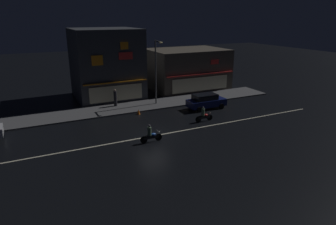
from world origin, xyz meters
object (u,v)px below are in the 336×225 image
at_px(streetlamp_mid, 156,67).
at_px(motorcycle_following, 204,115).
at_px(traffic_cone, 139,112).
at_px(motorcycle_lead, 151,135).
at_px(pedestrian_on_sidewalk, 115,98).
at_px(parked_car_trailing, 206,101).

xyz_separation_m(streetlamp_mid, motorcycle_following, (1.84, -7.16, -3.74)).
bearing_deg(motorcycle_following, traffic_cone, 127.96).
height_order(streetlamp_mid, motorcycle_following, streetlamp_mid).
bearing_deg(motorcycle_following, motorcycle_lead, -167.58).
bearing_deg(traffic_cone, motorcycle_lead, -102.73).
xyz_separation_m(pedestrian_on_sidewalk, parked_car_trailing, (8.84, -4.95, -0.17)).
bearing_deg(motorcycle_following, pedestrian_on_sidewalk, 119.39).
bearing_deg(streetlamp_mid, traffic_cone, -143.44).
bearing_deg(pedestrian_on_sidewalk, streetlamp_mid, 29.52).
distance_m(parked_car_trailing, motorcycle_following, 4.30).
distance_m(motorcycle_lead, motorcycle_following, 7.00).
distance_m(motorcycle_lead, traffic_cone, 7.44).
distance_m(streetlamp_mid, traffic_cone, 5.63).
distance_m(pedestrian_on_sidewalk, motorcycle_lead, 10.85).
bearing_deg(motorcycle_lead, streetlamp_mid, -119.37).
bearing_deg(parked_car_trailing, motorcycle_following, 54.60).
bearing_deg(parked_car_trailing, pedestrian_on_sidewalk, -29.25).
bearing_deg(streetlamp_mid, motorcycle_following, -75.58).
height_order(pedestrian_on_sidewalk, motorcycle_following, pedestrian_on_sidewalk).
distance_m(streetlamp_mid, motorcycle_lead, 11.30).
distance_m(parked_car_trailing, motorcycle_lead, 10.81).
xyz_separation_m(streetlamp_mid, traffic_cone, (-3.10, -2.30, -4.10)).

